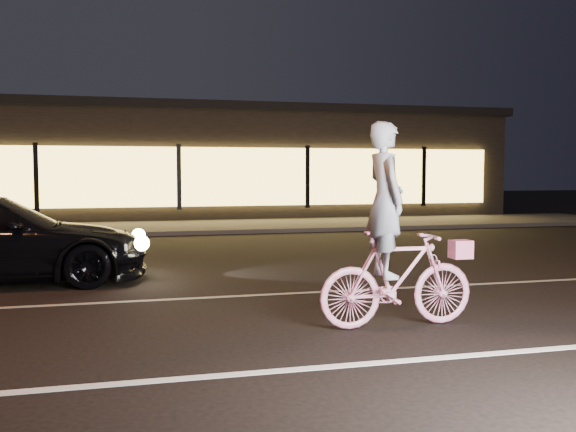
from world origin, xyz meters
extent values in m
plane|color=black|center=(0.00, 0.00, 0.00)|extent=(90.00, 90.00, 0.00)
cube|color=silver|center=(0.00, -1.50, 0.00)|extent=(60.00, 0.12, 0.01)
cube|color=gray|center=(0.00, 2.00, 0.00)|extent=(60.00, 0.10, 0.01)
cube|color=#383533|center=(0.00, 13.00, 0.06)|extent=(30.00, 4.00, 0.12)
cube|color=black|center=(0.00, 19.00, 2.00)|extent=(25.00, 8.00, 4.00)
cube|color=black|center=(0.00, 19.00, 4.05)|extent=(25.40, 8.40, 0.30)
cube|color=#FFCC59|center=(0.00, 14.90, 1.60)|extent=(23.00, 0.15, 2.00)
cube|color=black|center=(-4.50, 14.82, 1.60)|extent=(0.15, 0.08, 2.20)
cube|color=black|center=(0.00, 14.82, 1.60)|extent=(0.15, 0.08, 2.20)
cube|color=black|center=(4.50, 14.82, 1.60)|extent=(0.15, 0.08, 2.20)
cube|color=black|center=(9.00, 14.82, 1.60)|extent=(0.15, 0.08, 2.20)
imported|color=#F1367C|center=(1.15, -0.25, 0.56)|extent=(1.86, 0.53, 1.12)
imported|color=white|center=(0.99, -0.25, 1.47)|extent=(0.42, 0.64, 1.76)
cube|color=#D84E7B|center=(1.95, -0.25, 0.87)|extent=(0.23, 0.19, 0.21)
sphere|color=#FFF2BF|center=(-1.61, 4.64, 0.65)|extent=(0.24, 0.24, 0.24)
sphere|color=#FFF2BF|center=(-1.59, 3.33, 0.65)|extent=(0.24, 0.24, 0.24)
camera|label=1|loc=(-1.90, -6.96, 1.79)|focal=40.00mm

